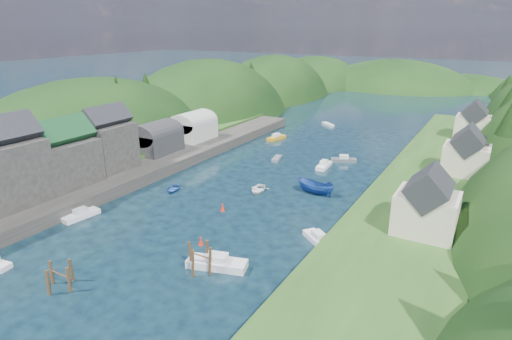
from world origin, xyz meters
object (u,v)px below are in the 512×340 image
Objects in this scene: piling_cluster_near at (60,278)px; piling_cluster_far at (200,260)px; channel_buoy_far at (223,208)px; channel_buoy_near at (201,241)px.

piling_cluster_near is 0.86× the size of piling_cluster_far.
piling_cluster_near reaches higher than channel_buoy_far.
piling_cluster_near reaches higher than channel_buoy_near.
piling_cluster_far is 3.57× the size of channel_buoy_near.
piling_cluster_near is at bearing -137.42° from piling_cluster_far.
piling_cluster_far reaches higher than channel_buoy_near.
channel_buoy_near and channel_buoy_far have the same top height.
piling_cluster_far reaches higher than piling_cluster_near.
channel_buoy_near is at bearing -70.54° from channel_buoy_far.
piling_cluster_far is 3.57× the size of channel_buoy_far.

